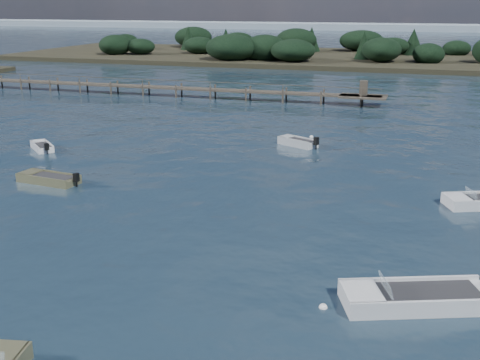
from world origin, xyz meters
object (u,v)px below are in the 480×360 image
(jetty, at_px, (146,87))
(tender_far_white, at_px, (298,144))
(tender_far_grey, at_px, (42,148))
(dinghy_mid_white_a, at_px, (416,300))
(dinghy_mid_grey, at_px, (49,180))

(jetty, bearing_deg, tender_far_white, -41.58)
(tender_far_grey, relative_size, jetty, 0.04)
(tender_far_white, xyz_separation_m, dinghy_mid_white_a, (9.65, -23.85, 0.01))
(jetty, bearing_deg, dinghy_mid_white_a, -53.56)
(tender_far_white, bearing_deg, dinghy_mid_white_a, -67.96)
(dinghy_mid_grey, height_order, tender_far_white, tender_far_white)
(tender_far_grey, xyz_separation_m, dinghy_mid_white_a, (27.90, -16.71, 0.03))
(tender_far_grey, height_order, dinghy_mid_white_a, dinghy_mid_white_a)
(dinghy_mid_white_a, bearing_deg, jetty, 126.44)
(tender_far_grey, height_order, jetty, jetty)
(dinghy_mid_grey, relative_size, tender_far_grey, 1.50)
(dinghy_mid_white_a, bearing_deg, tender_far_grey, 149.08)
(dinghy_mid_white_a, relative_size, jetty, 0.09)
(tender_far_grey, distance_m, tender_far_white, 19.59)
(tender_far_grey, xyz_separation_m, jetty, (-4.82, 27.61, 0.84))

